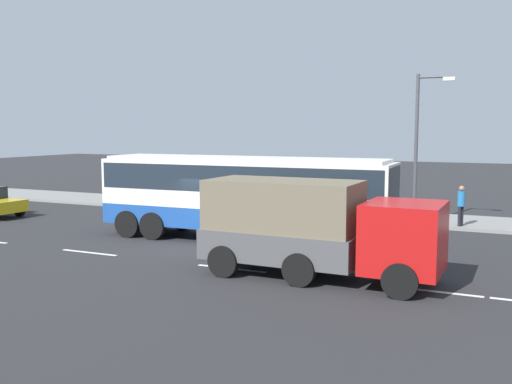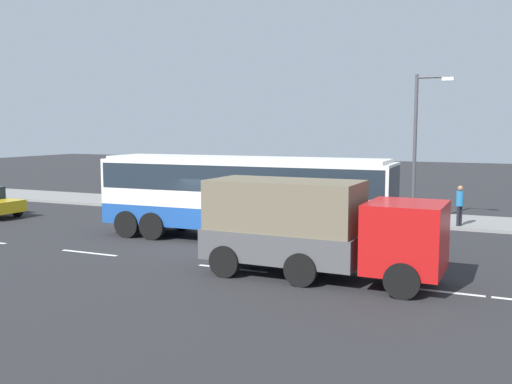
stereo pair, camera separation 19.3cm
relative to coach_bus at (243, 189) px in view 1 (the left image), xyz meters
name	(u,v)px [view 1 (the left image)]	position (x,y,z in m)	size (l,w,h in m)	color
ground_plane	(209,245)	(-0.82, -1.31, -2.06)	(120.00, 120.00, 0.00)	#28282B
sidewalk_curb	(294,212)	(-0.82, 7.84, -1.98)	(80.00, 4.00, 0.15)	gray
lane_centreline	(143,259)	(-1.73, -4.25, -2.05)	(38.37, 0.16, 0.01)	white
coach_bus	(243,189)	(0.00, 0.00, 0.00)	(11.74, 2.86, 3.31)	#1E4C9E
cargo_truck	(314,226)	(4.35, -4.19, -0.51)	(7.06, 2.59, 2.88)	red
pedestrian_near_curb	(316,192)	(0.40, 7.84, -0.87)	(0.32, 0.32, 1.78)	brown
pedestrian_at_crossing	(461,203)	(7.57, 6.28, -0.87)	(0.32, 0.32, 1.78)	black
street_lamp	(420,138)	(5.73, 6.32, 1.92)	(1.65, 0.24, 6.66)	#47474C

